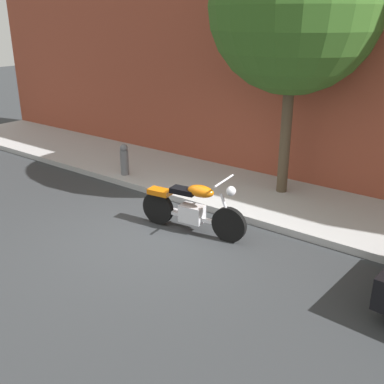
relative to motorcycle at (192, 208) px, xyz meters
The scene contains 6 objects.
ground_plane 0.79m from the motorcycle, 126.17° to the right, with size 60.00×60.00×0.00m, color #303335.
sidewalk 2.27m from the motorcycle, 99.59° to the left, with size 20.67×2.52×0.14m, color #ADADAD.
building_facade 4.98m from the motorcycle, 95.72° to the left, with size 20.67×0.50×7.56m, color brown.
motorcycle is the anchor object (origin of this frame).
street_tree 4.38m from the motorcycle, 79.19° to the left, with size 3.40×3.40×5.66m.
fire_hydrant 3.36m from the motorcycle, 156.88° to the left, with size 0.20×0.20×0.91m.
Camera 1 is at (5.08, -5.63, 3.78)m, focal length 42.80 mm.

